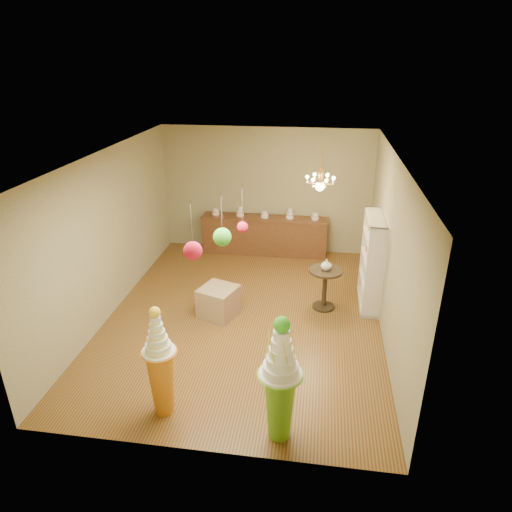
# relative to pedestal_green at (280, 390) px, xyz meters

# --- Properties ---
(floor) EXTENTS (6.50, 6.50, 0.00)m
(floor) POSITION_rel_pedestal_green_xyz_m (-0.94, 2.85, -0.73)
(floor) COLOR brown
(floor) RESTS_ON ground
(ceiling) EXTENTS (6.50, 6.50, 0.00)m
(ceiling) POSITION_rel_pedestal_green_xyz_m (-0.94, 2.85, 2.27)
(ceiling) COLOR white
(ceiling) RESTS_ON ground
(wall_back) EXTENTS (5.00, 0.04, 3.00)m
(wall_back) POSITION_rel_pedestal_green_xyz_m (-0.94, 6.10, 0.77)
(wall_back) COLOR gray
(wall_back) RESTS_ON ground
(wall_front) EXTENTS (5.00, 0.04, 3.00)m
(wall_front) POSITION_rel_pedestal_green_xyz_m (-0.94, -0.40, 0.77)
(wall_front) COLOR gray
(wall_front) RESTS_ON ground
(wall_left) EXTENTS (0.04, 6.50, 3.00)m
(wall_left) POSITION_rel_pedestal_green_xyz_m (-3.44, 2.85, 0.77)
(wall_left) COLOR gray
(wall_left) RESTS_ON ground
(wall_right) EXTENTS (0.04, 6.50, 3.00)m
(wall_right) POSITION_rel_pedestal_green_xyz_m (1.56, 2.85, 0.77)
(wall_right) COLOR gray
(wall_right) RESTS_ON ground
(pedestal_green) EXTENTS (0.68, 0.68, 1.78)m
(pedestal_green) POSITION_rel_pedestal_green_xyz_m (0.00, 0.00, 0.00)
(pedestal_green) COLOR #70BB29
(pedestal_green) RESTS_ON floor
(pedestal_orange) EXTENTS (0.57, 0.57, 1.65)m
(pedestal_orange) POSITION_rel_pedestal_green_xyz_m (-1.61, 0.21, -0.09)
(pedestal_orange) COLOR orange
(pedestal_orange) RESTS_ON floor
(burlap_riser) EXTENTS (0.80, 0.80, 0.57)m
(burlap_riser) POSITION_rel_pedestal_green_xyz_m (-1.41, 2.79, -0.45)
(burlap_riser) COLOR #967A52
(burlap_riser) RESTS_ON floor
(sideboard) EXTENTS (3.04, 0.54, 1.16)m
(sideboard) POSITION_rel_pedestal_green_xyz_m (-0.94, 5.82, -0.25)
(sideboard) COLOR #56311A
(sideboard) RESTS_ON floor
(shelving_unit) EXTENTS (0.33, 1.20, 1.80)m
(shelving_unit) POSITION_rel_pedestal_green_xyz_m (1.40, 3.65, 0.17)
(shelving_unit) COLOR beige
(shelving_unit) RESTS_ON floor
(round_table) EXTENTS (0.80, 0.80, 0.82)m
(round_table) POSITION_rel_pedestal_green_xyz_m (0.54, 3.35, -0.21)
(round_table) COLOR black
(round_table) RESTS_ON floor
(vase) EXTENTS (0.27, 0.27, 0.21)m
(vase) POSITION_rel_pedestal_green_xyz_m (0.54, 3.35, 0.19)
(vase) COLOR beige
(vase) RESTS_ON round_table
(pom_red_left) EXTENTS (0.23, 0.23, 0.76)m
(pom_red_left) POSITION_rel_pedestal_green_xyz_m (-1.13, 0.42, 1.62)
(pom_red_left) COLOR #3B372A
(pom_red_left) RESTS_ON ceiling
(pom_green_mid) EXTENTS (0.23, 0.23, 0.70)m
(pom_green_mid) POSITION_rel_pedestal_green_xyz_m (-0.84, 0.75, 1.69)
(pom_green_mid) COLOR #3B372A
(pom_green_mid) RESTS_ON ceiling
(pom_red_right) EXTENTS (0.15, 0.15, 0.66)m
(pom_red_right) POSITION_rel_pedestal_green_xyz_m (-0.65, 1.16, 1.68)
(pom_red_right) COLOR #3B372A
(pom_red_right) RESTS_ON ceiling
(chandelier) EXTENTS (0.59, 0.59, 0.85)m
(chandelier) POSITION_rel_pedestal_green_xyz_m (0.33, 3.94, 1.57)
(chandelier) COLOR #E8AB52
(chandelier) RESTS_ON ceiling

